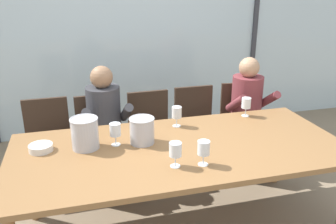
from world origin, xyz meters
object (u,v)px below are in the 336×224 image
(ice_bucket_primary, at_px, (85,133))
(wine_glass_by_right_taster, at_px, (175,150))
(chair_left_of_center, at_px, (99,134))
(tasting_bowl, at_px, (41,148))
(chair_near_window_right, at_px, (241,118))
(wine_glass_spare_empty, at_px, (177,113))
(chair_center, at_px, (151,129))
(chair_right_of_center, at_px, (196,122))
(wine_glass_near_bucket, at_px, (204,149))
(wine_glass_center_pour, at_px, (246,104))
(person_charcoal_jacket, at_px, (106,121))
(ice_bucket_secondary, at_px, (142,130))
(person_maroon_top, at_px, (250,107))
(dining_table, at_px, (180,154))
(wine_glass_by_left_taster, at_px, (115,131))
(chair_near_curtain, at_px, (48,138))

(ice_bucket_primary, relative_size, wine_glass_by_right_taster, 1.36)
(chair_left_of_center, bearing_deg, tasting_bowl, -123.28)
(chair_near_window_right, bearing_deg, wine_glass_spare_empty, -138.81)
(chair_center, xyz_separation_m, chair_right_of_center, (0.50, 0.04, 0.00))
(wine_glass_near_bucket, height_order, wine_glass_center_pour, same)
(chair_left_of_center, distance_m, tasting_bowl, 0.94)
(chair_right_of_center, bearing_deg, chair_center, -175.14)
(chair_left_of_center, height_order, chair_center, same)
(person_charcoal_jacket, bearing_deg, chair_right_of_center, 5.04)
(chair_left_of_center, height_order, wine_glass_spare_empty, wine_glass_spare_empty)
(wine_glass_spare_empty, bearing_deg, ice_bucket_secondary, -144.43)
(ice_bucket_secondary, bearing_deg, ice_bucket_primary, 177.28)
(chair_left_of_center, xyz_separation_m, wine_glass_spare_empty, (0.62, -0.57, 0.36))
(tasting_bowl, bearing_deg, chair_right_of_center, 28.35)
(person_maroon_top, distance_m, ice_bucket_primary, 1.84)
(dining_table, height_order, chair_right_of_center, chair_right_of_center)
(chair_right_of_center, height_order, wine_glass_spare_empty, wine_glass_spare_empty)
(person_maroon_top, bearing_deg, ice_bucket_primary, -161.55)
(chair_center, height_order, wine_glass_spare_empty, wine_glass_spare_empty)
(wine_glass_by_left_taster, relative_size, wine_glass_near_bucket, 1.00)
(chair_near_window_right, distance_m, ice_bucket_secondary, 1.57)
(chair_near_window_right, xyz_separation_m, wine_glass_spare_empty, (-0.92, -0.61, 0.36))
(chair_center, distance_m, chair_right_of_center, 0.50)
(wine_glass_by_left_taster, height_order, wine_glass_spare_empty, same)
(person_charcoal_jacket, relative_size, wine_glass_center_pour, 6.88)
(person_charcoal_jacket, relative_size, person_maroon_top, 1.00)
(wine_glass_by_left_taster, bearing_deg, chair_right_of_center, 41.74)
(person_maroon_top, relative_size, wine_glass_by_right_taster, 6.88)
(chair_near_window_right, height_order, ice_bucket_secondary, ice_bucket_secondary)
(chair_left_of_center, distance_m, wine_glass_center_pour, 1.44)
(person_maroon_top, bearing_deg, wine_glass_center_pour, -126.75)
(dining_table, distance_m, chair_near_curtain, 1.43)
(person_charcoal_jacket, distance_m, wine_glass_by_left_taster, 0.71)
(person_maroon_top, xyz_separation_m, wine_glass_center_pour, (-0.25, -0.38, 0.19))
(wine_glass_near_bucket, bearing_deg, wine_glass_by_right_taster, 172.05)
(wine_glass_by_right_taster, bearing_deg, ice_bucket_secondary, 108.63)
(dining_table, distance_m, ice_bucket_primary, 0.72)
(chair_center, xyz_separation_m, ice_bucket_secondary, (-0.24, -0.81, 0.35))
(tasting_bowl, bearing_deg, ice_bucket_primary, -6.05)
(ice_bucket_secondary, bearing_deg, chair_near_curtain, 131.95)
(dining_table, bearing_deg, wine_glass_by_right_taster, -113.01)
(chair_near_curtain, xyz_separation_m, wine_glass_near_bucket, (1.09, -1.29, 0.36))
(person_charcoal_jacket, relative_size, wine_glass_by_left_taster, 6.88)
(wine_glass_by_left_taster, height_order, wine_glass_near_bucket, same)
(chair_left_of_center, bearing_deg, dining_table, -62.93)
(ice_bucket_secondary, distance_m, wine_glass_by_right_taster, 0.44)
(person_charcoal_jacket, xyz_separation_m, ice_bucket_secondary, (0.21, -0.70, 0.18))
(wine_glass_center_pour, bearing_deg, chair_near_curtain, 163.51)
(chair_near_curtain, bearing_deg, ice_bucket_primary, -68.86)
(chair_left_of_center, relative_size, wine_glass_by_left_taster, 5.05)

